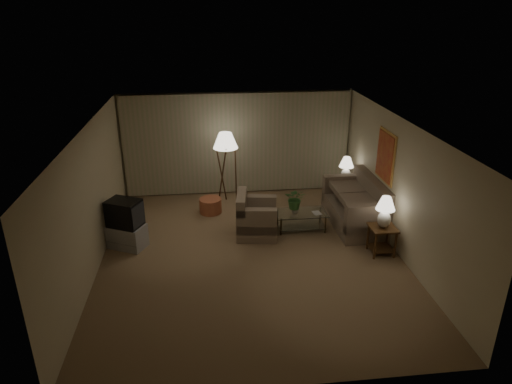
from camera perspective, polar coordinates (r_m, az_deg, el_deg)
ground at (r=9.41m, az=-0.60°, el=-7.88°), size 7.00×7.00×0.00m
room_shell at (r=10.08m, az=-1.41°, el=5.12°), size 6.04×7.02×2.72m
sofa at (r=10.70m, az=12.19°, el=-1.84°), size 2.01×1.04×0.88m
armchair at (r=10.04m, az=0.11°, el=-3.34°), size 1.14×1.10×0.77m
side_table_near at (r=9.63m, az=15.49°, el=-5.26°), size 0.52×0.52×0.60m
side_table_far at (r=11.85m, az=11.01°, el=0.47°), size 0.47×0.40×0.60m
table_lamp_near at (r=9.38m, az=15.85°, el=-2.11°), size 0.38×0.38×0.66m
table_lamp_far at (r=11.65m, az=11.22°, el=3.10°), size 0.37×0.37×0.63m
coffee_table at (r=10.36m, az=5.67°, el=-3.25°), size 1.14×0.62×0.41m
tv_cabinet at (r=9.97m, az=-15.81°, el=-5.32°), size 1.12×1.06×0.50m
crt_tv at (r=9.74m, az=-16.14°, el=-2.56°), size 1.03×0.99×0.56m
floor_lamp at (r=11.37m, az=-3.76°, el=3.05°), size 0.61×0.61×1.87m
ottoman at (r=11.22m, az=-5.71°, el=-1.69°), size 0.69×0.69×0.36m
vase at (r=10.24m, az=4.90°, el=-2.19°), size 0.21×0.21×0.17m
flowers at (r=10.10m, az=4.96°, el=-0.48°), size 0.54×0.50×0.50m
book at (r=10.26m, az=7.18°, el=-2.68°), size 0.20×0.25×0.02m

